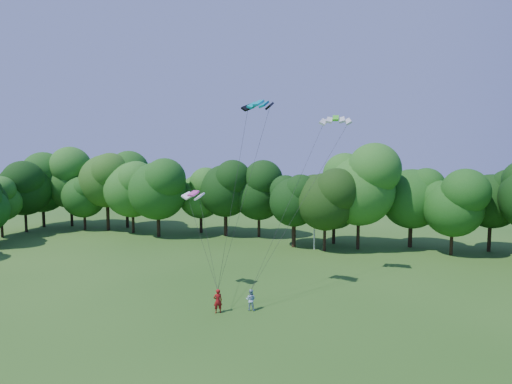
% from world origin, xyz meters
% --- Properties ---
extents(ground, '(160.00, 160.00, 0.00)m').
position_xyz_m(ground, '(0.00, 0.00, 0.00)').
color(ground, '#224D15').
rests_on(ground, ground).
extents(utility_pole, '(1.62, 0.27, 8.12)m').
position_xyz_m(utility_pole, '(1.33, 32.69, 4.18)').
color(utility_pole, silver).
rests_on(utility_pole, ground).
extents(kite_flyer_left, '(0.83, 0.78, 1.90)m').
position_xyz_m(kite_flyer_left, '(-1.87, 9.36, 0.95)').
color(kite_flyer_left, maroon).
rests_on(kite_flyer_left, ground).
extents(kite_flyer_right, '(0.86, 0.69, 1.69)m').
position_xyz_m(kite_flyer_right, '(0.37, 10.69, 0.84)').
color(kite_flyer_right, '#91B1C9').
rests_on(kite_flyer_right, ground).
extents(kite_teal, '(2.75, 1.62, 0.62)m').
position_xyz_m(kite_teal, '(0.10, 13.41, 16.49)').
color(kite_teal, '#0591A5').
rests_on(kite_teal, ground).
extents(kite_green, '(2.94, 1.51, 0.67)m').
position_xyz_m(kite_green, '(5.48, 20.24, 15.69)').
color(kite_green, '#42D620').
rests_on(kite_green, ground).
extents(kite_pink, '(2.15, 1.36, 0.48)m').
position_xyz_m(kite_pink, '(-5.83, 13.13, 8.88)').
color(kite_pink, '#D63B9E').
rests_on(kite_pink, ground).
extents(tree_back_west, '(9.41, 9.41, 13.69)m').
position_xyz_m(tree_back_west, '(-33.04, 35.10, 8.55)').
color(tree_back_west, black).
rests_on(tree_back_west, ground).
extents(tree_back_center, '(8.03, 8.03, 11.69)m').
position_xyz_m(tree_back_center, '(2.74, 32.26, 7.30)').
color(tree_back_center, '#2E2112').
rests_on(tree_back_center, ground).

